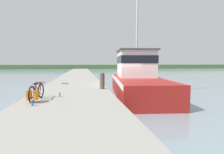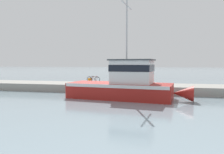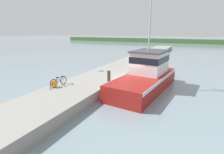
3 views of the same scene
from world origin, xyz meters
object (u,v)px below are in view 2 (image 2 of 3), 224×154
bicycle_touring (92,79)px  water_bottle_by_bike (96,82)px  water_bottle_on_curb (85,81)px  fishing_boat_main (126,84)px  mooring_post (110,81)px

bicycle_touring → water_bottle_by_bike: bicycle_touring is taller
water_bottle_by_bike → water_bottle_on_curb: 1.92m
fishing_boat_main → bicycle_touring: fishing_boat_main is taller
mooring_post → water_bottle_by_bike: size_ratio=4.73×
mooring_post → fishing_boat_main: bearing=35.6°
fishing_boat_main → water_bottle_on_curb: bearing=-128.4°
fishing_boat_main → mooring_post: (-2.99, -2.14, 0.01)m
fishing_boat_main → water_bottle_by_bike: fishing_boat_main is taller
water_bottle_on_curb → fishing_boat_main: bearing=45.1°
fishing_boat_main → mooring_post: bearing=-137.9°
fishing_boat_main → water_bottle_on_curb: size_ratio=49.56×
bicycle_touring → mooring_post: mooring_post is taller
fishing_boat_main → bicycle_touring: 8.20m
bicycle_touring → water_bottle_on_curb: bicycle_touring is taller
fishing_boat_main → mooring_post: fishing_boat_main is taller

